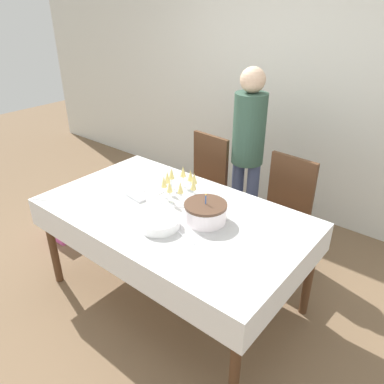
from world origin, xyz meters
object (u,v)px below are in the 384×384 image
Objects in this scene: gift_bag at (60,227)px; dining_chair_far_right at (282,210)px; birthday_cake at (205,212)px; plate_stack_main at (159,223)px; dining_chair_far_left at (202,182)px; champagne_tray at (180,185)px; person_standing at (248,142)px.

dining_chair_far_right is at bearing 29.17° from gift_bag.
dining_chair_far_right is 3.43× the size of birthday_cake.
dining_chair_far_right reaches higher than plate_stack_main.
champagne_tray is at bearing -65.74° from dining_chair_far_left.
dining_chair_far_left is 3.71× the size of plate_stack_main.
gift_bag is (-1.29, -1.17, -0.82)m from person_standing.
birthday_cake reaches higher than dining_chair_far_left.
champagne_tray is 0.86m from person_standing.
plate_stack_main is at bearing -3.32° from gift_bag.
person_standing is at bearing 27.87° from dining_chair_far_left.
person_standing is at bearing 42.12° from gift_bag.
birthday_cake reaches higher than plate_stack_main.
birthday_cake is at bearing -101.30° from dining_chair_far_right.
dining_chair_far_left reaches higher than champagne_tray.
person_standing is (-0.47, 0.19, 0.42)m from dining_chair_far_right.
champagne_tray is at bearing 113.52° from plate_stack_main.
dining_chair_far_left is 1.00× the size of dining_chair_far_right.
dining_chair_far_right is 0.66m from person_standing.
plate_stack_main is at bearing -84.46° from person_standing.
champagne_tray is at bearing -128.15° from dining_chair_far_right.
dining_chair_far_right is 0.89m from birthday_cake.
dining_chair_far_right reaches higher than gift_bag.
dining_chair_far_left is 0.58m from person_standing.
dining_chair_far_left is at bearing 114.26° from champagne_tray.
birthday_cake is at bearing -23.50° from champagne_tray.
gift_bag is at bearing 176.68° from plate_stack_main.
champagne_tray reaches higher than plate_stack_main.
person_standing is at bearing 95.54° from plate_stack_main.
dining_chair_far_right is 1.15m from plate_stack_main.
person_standing reaches higher than dining_chair_far_left.
champagne_tray is 1.32× the size of gift_bag.
champagne_tray is 0.44m from plate_stack_main.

